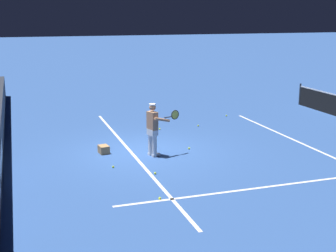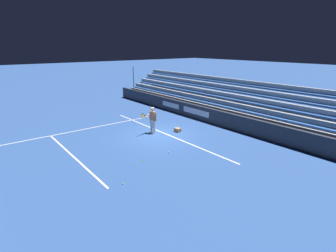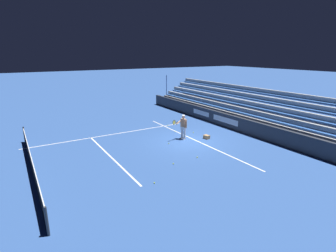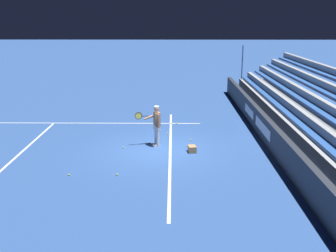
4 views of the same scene
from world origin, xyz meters
name	(u,v)px [view 1 (image 1 of 4)]	position (x,y,z in m)	size (l,w,h in m)	color
ground_plane	(147,152)	(0.00, 0.00, 0.00)	(160.00, 160.00, 0.00)	#2D5193
court_baseline_white	(132,153)	(0.00, -0.50, 0.00)	(12.00, 0.10, 0.01)	white
court_sideline_white	(325,179)	(4.11, 4.00, 0.00)	(0.10, 12.00, 0.01)	white
court_service_line_white	(290,138)	(0.00, 5.50, 0.00)	(8.22, 0.10, 0.01)	white
tennis_player	(153,129)	(0.50, 0.09, 0.89)	(0.58, 1.07, 1.71)	silver
ball_box_cardboard	(104,149)	(-0.29, -1.38, 0.13)	(0.40, 0.30, 0.26)	#A87F51
tennis_ball_stray_back	(189,148)	(0.16, 1.45, 0.03)	(0.07, 0.07, 0.07)	#CCE533
tennis_ball_far_right	(198,126)	(-2.79, 2.97, 0.03)	(0.07, 0.07, 0.07)	#CCE533
tennis_ball_midcourt	(155,173)	(2.22, -0.37, 0.03)	(0.07, 0.07, 0.07)	#CCE533
tennis_ball_far_left	(226,116)	(-4.16, 4.87, 0.03)	(0.07, 0.07, 0.07)	#CCE533
tennis_ball_near_player	(160,129)	(-2.74, 1.31, 0.03)	(0.07, 0.07, 0.07)	#CCE533
tennis_ball_on_baseline	(160,198)	(4.04, -0.80, 0.03)	(0.07, 0.07, 0.07)	#CCE533
tennis_ball_toward_net	(113,167)	(1.28, -1.39, 0.03)	(0.07, 0.07, 0.07)	#CCE533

